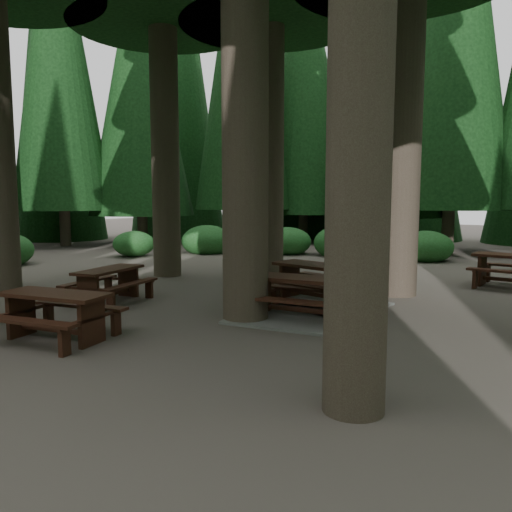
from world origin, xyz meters
The scene contains 6 objects.
ground centered at (0.00, 0.00, 0.00)m, with size 80.00×80.00×0.00m, color #534C44.
picnic_table_a centered at (1.62, 0.79, 0.28)m, with size 2.60×2.25×0.80m.
picnic_table_b centered at (-2.63, -0.04, 0.49)m, with size 1.67×1.93×0.74m.
picnic_table_c centered at (1.28, 2.24, 0.30)m, with size 2.89×2.56×0.85m.
picnic_table_e centered at (-0.98, -2.55, 0.51)m, with size 2.03×1.76×0.77m.
shrub_ring centered at (0.70, 0.75, 0.40)m, with size 23.86×24.64×1.49m.
Camera 1 is at (5.88, -7.33, 2.23)m, focal length 35.00 mm.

